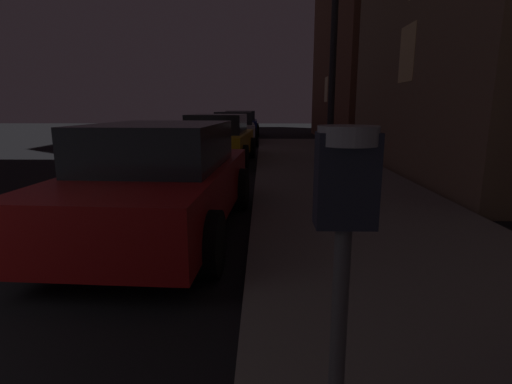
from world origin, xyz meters
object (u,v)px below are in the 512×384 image
Objects in this scene: car_red at (162,179)px; car_white at (234,128)px; car_yellow_cab at (219,139)px; car_blue at (241,123)px; parking_meter at (343,234)px; street_lamp at (334,20)px.

car_white is (-0.00, 12.92, 0.00)m from car_red.
car_yellow_cab is 1.02× the size of car_white.
car_white is 0.94× the size of car_blue.
car_red is at bearing 112.58° from parking_meter.
parking_meter is at bearing -99.29° from street_lamp.
car_white is at bearing 89.98° from car_yellow_cab.
parking_meter is at bearing -84.64° from car_white.
car_blue is at bearing 102.35° from street_lamp.
car_yellow_cab and car_blue have the same top height.
parking_meter is 0.27× the size of street_lamp.
parking_meter is 22.24m from car_blue.
parking_meter is at bearing -67.42° from car_red.
parking_meter is 9.04m from street_lamp.
car_white is at bearing 95.36° from parking_meter.
car_yellow_cab is 4.52m from street_lamp.
parking_meter reaches higher than car_yellow_cab.
car_blue is (0.00, 18.42, -0.01)m from car_red.
car_blue is (-1.56, 22.18, -0.52)m from parking_meter.
street_lamp reaches higher than parking_meter.
car_red is 6.38m from street_lamp.
car_white is 0.79× the size of street_lamp.
car_red is 12.92m from car_white.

